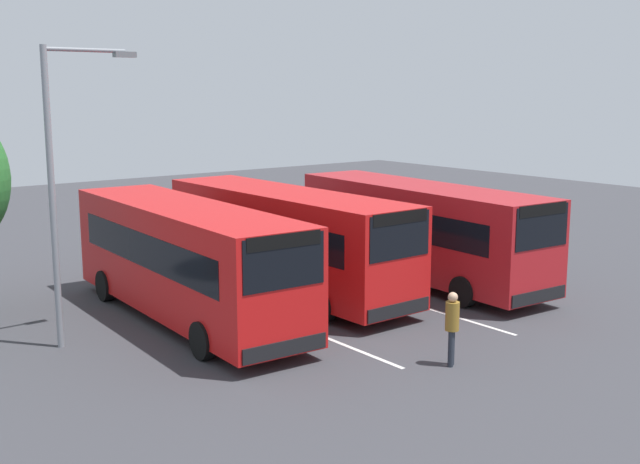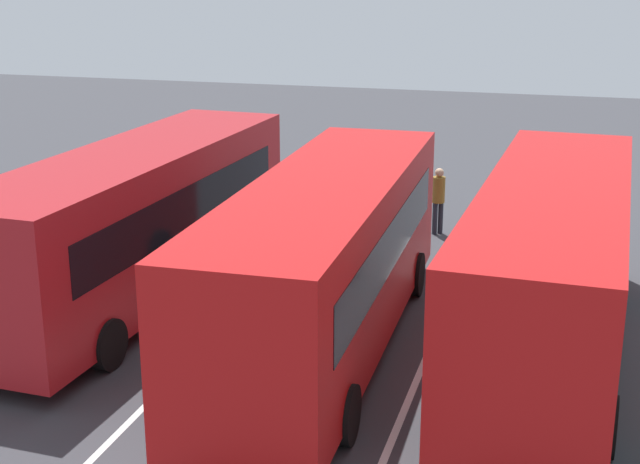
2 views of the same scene
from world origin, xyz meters
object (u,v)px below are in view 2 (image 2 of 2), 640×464
pedestrian (439,195)px  bus_center_left (326,258)px  bus_center_right (138,219)px  bus_far_left (551,264)px

pedestrian → bus_center_left: bearing=-40.7°
bus_center_right → bus_far_left: bearing=-91.6°
pedestrian → bus_far_left: bearing=-10.9°
bus_center_left → bus_center_right: 4.59m
bus_far_left → bus_center_right: same height
bus_center_left → bus_center_right: (1.42, 4.37, 0.00)m
bus_far_left → bus_center_right: (0.69, 8.24, 0.00)m
bus_center_right → pedestrian: bus_center_right is taller
bus_far_left → pedestrian: size_ratio=5.83×
bus_far_left → bus_center_right: size_ratio=1.00×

